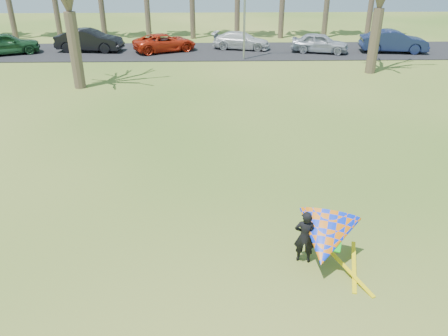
{
  "coord_description": "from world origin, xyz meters",
  "views": [
    {
      "loc": [
        -0.34,
        -10.07,
        7.09
      ],
      "look_at": [
        0.0,
        2.0,
        1.1
      ],
      "focal_mm": 35.0,
      "sensor_mm": 36.0,
      "label": 1
    }
  ],
  "objects_px": {
    "car_0": "(6,44)",
    "car_4": "(320,43)",
    "car_3": "(241,41)",
    "car_1": "(89,40)",
    "car_2": "(165,43)",
    "car_5": "(394,41)",
    "kite_flyer": "(324,238)"
  },
  "relations": [
    {
      "from": "car_1",
      "to": "car_3",
      "type": "bearing_deg",
      "value": -80.53
    },
    {
      "from": "car_0",
      "to": "car_3",
      "type": "xyz_separation_m",
      "value": [
        17.98,
        1.56,
        -0.15
      ]
    },
    {
      "from": "car_0",
      "to": "kite_flyer",
      "type": "height_order",
      "value": "kite_flyer"
    },
    {
      "from": "car_4",
      "to": "car_5",
      "type": "distance_m",
      "value": 5.72
    },
    {
      "from": "car_1",
      "to": "car_2",
      "type": "relative_size",
      "value": 1.05
    },
    {
      "from": "car_4",
      "to": "car_5",
      "type": "bearing_deg",
      "value": -74.94
    },
    {
      "from": "car_0",
      "to": "car_4",
      "type": "bearing_deg",
      "value": -113.34
    },
    {
      "from": "car_0",
      "to": "kite_flyer",
      "type": "relative_size",
      "value": 1.99
    },
    {
      "from": "car_3",
      "to": "car_5",
      "type": "height_order",
      "value": "car_5"
    },
    {
      "from": "car_3",
      "to": "car_1",
      "type": "bearing_deg",
      "value": 105.93
    },
    {
      "from": "car_4",
      "to": "car_1",
      "type": "bearing_deg",
      "value": 102.82
    },
    {
      "from": "car_0",
      "to": "car_2",
      "type": "xyz_separation_m",
      "value": [
        11.94,
        0.77,
        -0.13
      ]
    },
    {
      "from": "car_3",
      "to": "car_4",
      "type": "xyz_separation_m",
      "value": [
        5.98,
        -1.53,
        0.07
      ]
    },
    {
      "from": "car_2",
      "to": "car_3",
      "type": "bearing_deg",
      "value": -107.4
    },
    {
      "from": "car_1",
      "to": "kite_flyer",
      "type": "xyz_separation_m",
      "value": [
        12.22,
        -26.55,
        -0.06
      ]
    },
    {
      "from": "car_2",
      "to": "car_4",
      "type": "distance_m",
      "value": 12.04
    },
    {
      "from": "car_0",
      "to": "kite_flyer",
      "type": "bearing_deg",
      "value": -167.86
    },
    {
      "from": "car_1",
      "to": "car_2",
      "type": "xyz_separation_m",
      "value": [
        5.89,
        -0.22,
        -0.16
      ]
    },
    {
      "from": "car_1",
      "to": "car_3",
      "type": "distance_m",
      "value": 11.95
    },
    {
      "from": "car_2",
      "to": "kite_flyer",
      "type": "distance_m",
      "value": 27.08
    },
    {
      "from": "car_3",
      "to": "car_5",
      "type": "xyz_separation_m",
      "value": [
        11.7,
        -1.61,
        0.17
      ]
    },
    {
      "from": "car_1",
      "to": "car_3",
      "type": "xyz_separation_m",
      "value": [
        11.94,
        0.56,
        -0.18
      ]
    },
    {
      "from": "car_0",
      "to": "car_4",
      "type": "distance_m",
      "value": 23.96
    },
    {
      "from": "car_2",
      "to": "car_5",
      "type": "height_order",
      "value": "car_5"
    },
    {
      "from": "car_2",
      "to": "car_5",
      "type": "relative_size",
      "value": 0.97
    },
    {
      "from": "car_0",
      "to": "car_4",
      "type": "xyz_separation_m",
      "value": [
        23.96,
        0.03,
        -0.07
      ]
    },
    {
      "from": "kite_flyer",
      "to": "car_5",
      "type": "bearing_deg",
      "value": 65.88
    },
    {
      "from": "car_1",
      "to": "car_5",
      "type": "height_order",
      "value": "car_1"
    },
    {
      "from": "kite_flyer",
      "to": "car_4",
      "type": "bearing_deg",
      "value": 77.45
    },
    {
      "from": "car_1",
      "to": "car_5",
      "type": "bearing_deg",
      "value": -85.77
    },
    {
      "from": "car_1",
      "to": "car_5",
      "type": "xyz_separation_m",
      "value": [
        23.64,
        -1.05,
        -0.01
      ]
    },
    {
      "from": "car_4",
      "to": "car_5",
      "type": "xyz_separation_m",
      "value": [
        5.72,
        -0.08,
        0.09
      ]
    }
  ]
}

